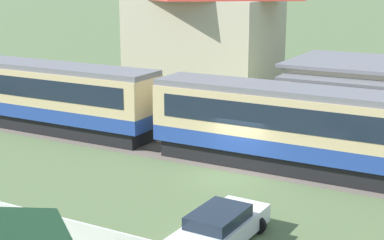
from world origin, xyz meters
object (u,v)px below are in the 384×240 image
Objects in this scene: station_building at (370,96)px; parked_car_white at (220,227)px; passenger_train at (333,130)px; station_house_red_roof at (204,26)px.

parked_car_white is at bearing -93.05° from station_building.
passenger_train is 22.16m from station_house_red_roof.
parked_car_white is (13.80, -24.85, -4.54)m from station_house_red_roof.
station_building is at bearing -1.35° from parked_car_white.
passenger_train is at bearing -46.36° from station_house_red_roof.
passenger_train reaches higher than parked_car_white.
station_house_red_roof is 28.79m from parked_car_white.
station_building is (-0.39, 9.24, -0.12)m from passenger_train.
station_house_red_roof is at bearing 133.64° from passenger_train.
station_house_red_roof is (-15.16, 15.90, 2.91)m from passenger_train.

